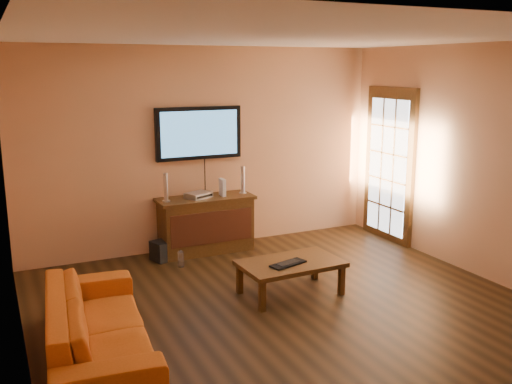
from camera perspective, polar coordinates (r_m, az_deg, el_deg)
ground_plane at (r=5.88m, az=3.88°, el=-12.03°), size 5.00×5.00×0.00m
room_walls at (r=5.95m, az=1.17°, el=5.25°), size 5.00×5.00×5.00m
french_door at (r=8.26m, az=13.16°, el=2.48°), size 0.07×1.02×2.22m
media_console at (r=7.63m, az=-5.02°, el=-3.23°), size 1.29×0.49×0.75m
television at (r=7.59m, az=-5.74°, el=5.88°), size 1.18×0.08×0.69m
coffee_table at (r=6.23m, az=3.48°, el=-7.35°), size 1.11×0.68×0.37m
sofa at (r=5.03m, az=-15.58°, el=-11.87°), size 0.79×2.08×0.80m
speaker_left at (r=7.33m, az=-9.01°, el=0.35°), size 0.10×0.10×0.37m
speaker_right at (r=7.72m, az=-1.33°, el=1.11°), size 0.10×0.10×0.37m
av_receiver at (r=7.51m, az=-5.78°, el=-0.31°), size 0.39×0.34×0.07m
game_console at (r=7.59m, az=-3.38°, el=0.47°), size 0.06×0.17×0.23m
subwoofer at (r=7.43m, az=-9.30°, el=-5.80°), size 0.31×0.31×0.25m
bottle at (r=7.16m, az=-7.53°, el=-6.66°), size 0.07×0.07×0.22m
keyboard at (r=6.12m, az=3.23°, el=-7.16°), size 0.44×0.26×0.02m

